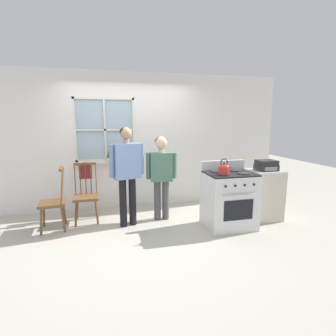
{
  "coord_description": "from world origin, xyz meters",
  "views": [
    {
      "loc": [
        -0.51,
        -3.91,
        1.76
      ],
      "look_at": [
        0.5,
        0.18,
        1.0
      ],
      "focal_mm": 28.0,
      "sensor_mm": 36.0,
      "label": 1
    }
  ],
  "objects_px": {
    "chair_near_wall": "(54,203)",
    "potted_plant": "(109,157)",
    "handbag": "(85,171)",
    "stove": "(229,199)",
    "side_counter": "(264,195)",
    "stereo": "(266,165)",
    "person_elderly_left": "(127,168)",
    "person_teen_center": "(161,169)",
    "kettle": "(224,169)",
    "chair_by_window": "(86,196)"
  },
  "relations": [
    {
      "from": "stove",
      "to": "potted_plant",
      "type": "relative_size",
      "value": 4.43
    },
    {
      "from": "chair_by_window",
      "to": "kettle",
      "type": "relative_size",
      "value": 4.18
    },
    {
      "from": "kettle",
      "to": "person_elderly_left",
      "type": "bearing_deg",
      "value": 158.21
    },
    {
      "from": "stereo",
      "to": "side_counter",
      "type": "bearing_deg",
      "value": 90.0
    },
    {
      "from": "person_teen_center",
      "to": "potted_plant",
      "type": "bearing_deg",
      "value": 145.33
    },
    {
      "from": "handbag",
      "to": "stereo",
      "type": "relative_size",
      "value": 0.9
    },
    {
      "from": "chair_by_window",
      "to": "person_elderly_left",
      "type": "bearing_deg",
      "value": -28.87
    },
    {
      "from": "stereo",
      "to": "chair_by_window",
      "type": "bearing_deg",
      "value": 168.05
    },
    {
      "from": "side_counter",
      "to": "stove",
      "type": "bearing_deg",
      "value": -166.68
    },
    {
      "from": "side_counter",
      "to": "kettle",
      "type": "bearing_deg",
      "value": -161.73
    },
    {
      "from": "person_teen_center",
      "to": "stereo",
      "type": "height_order",
      "value": "person_teen_center"
    },
    {
      "from": "side_counter",
      "to": "stereo",
      "type": "bearing_deg",
      "value": -90.0
    },
    {
      "from": "chair_near_wall",
      "to": "handbag",
      "type": "relative_size",
      "value": 3.37
    },
    {
      "from": "handbag",
      "to": "side_counter",
      "type": "relative_size",
      "value": 0.34
    },
    {
      "from": "kettle",
      "to": "potted_plant",
      "type": "distance_m",
      "value": 2.29
    },
    {
      "from": "person_elderly_left",
      "to": "side_counter",
      "type": "relative_size",
      "value": 1.84
    },
    {
      "from": "stereo",
      "to": "person_teen_center",
      "type": "bearing_deg",
      "value": 166.26
    },
    {
      "from": "side_counter",
      "to": "stereo",
      "type": "distance_m",
      "value": 0.54
    },
    {
      "from": "kettle",
      "to": "side_counter",
      "type": "height_order",
      "value": "kettle"
    },
    {
      "from": "chair_near_wall",
      "to": "side_counter",
      "type": "bearing_deg",
      "value": 79.11
    },
    {
      "from": "potted_plant",
      "to": "chair_near_wall",
      "type": "bearing_deg",
      "value": -138.63
    },
    {
      "from": "chair_near_wall",
      "to": "side_counter",
      "type": "relative_size",
      "value": 1.15
    },
    {
      "from": "chair_near_wall",
      "to": "person_elderly_left",
      "type": "height_order",
      "value": "person_elderly_left"
    },
    {
      "from": "stove",
      "to": "side_counter",
      "type": "height_order",
      "value": "stove"
    },
    {
      "from": "person_elderly_left",
      "to": "stove",
      "type": "xyz_separation_m",
      "value": [
        1.63,
        -0.45,
        -0.53
      ]
    },
    {
      "from": "person_teen_center",
      "to": "side_counter",
      "type": "height_order",
      "value": "person_teen_center"
    },
    {
      "from": "person_elderly_left",
      "to": "potted_plant",
      "type": "bearing_deg",
      "value": 90.62
    },
    {
      "from": "person_teen_center",
      "to": "side_counter",
      "type": "bearing_deg",
      "value": -5.48
    },
    {
      "from": "potted_plant",
      "to": "kettle",
      "type": "bearing_deg",
      "value": -41.73
    },
    {
      "from": "person_elderly_left",
      "to": "handbag",
      "type": "relative_size",
      "value": 5.41
    },
    {
      "from": "potted_plant",
      "to": "stereo",
      "type": "height_order",
      "value": "potted_plant"
    },
    {
      "from": "stereo",
      "to": "kettle",
      "type": "bearing_deg",
      "value": -162.86
    },
    {
      "from": "chair_near_wall",
      "to": "stove",
      "type": "relative_size",
      "value": 0.95
    },
    {
      "from": "person_elderly_left",
      "to": "handbag",
      "type": "height_order",
      "value": "person_elderly_left"
    },
    {
      "from": "chair_near_wall",
      "to": "potted_plant",
      "type": "bearing_deg",
      "value": 126.78
    },
    {
      "from": "handbag",
      "to": "stereo",
      "type": "distance_m",
      "value": 3.23
    },
    {
      "from": "kettle",
      "to": "side_counter",
      "type": "relative_size",
      "value": 0.27
    },
    {
      "from": "chair_near_wall",
      "to": "stereo",
      "type": "relative_size",
      "value": 3.04
    },
    {
      "from": "potted_plant",
      "to": "stereo",
      "type": "distance_m",
      "value": 2.94
    },
    {
      "from": "person_teen_center",
      "to": "handbag",
      "type": "distance_m",
      "value": 1.39
    },
    {
      "from": "stove",
      "to": "handbag",
      "type": "xyz_separation_m",
      "value": [
        -2.33,
        1.05,
        0.39
      ]
    },
    {
      "from": "chair_near_wall",
      "to": "potted_plant",
      "type": "distance_m",
      "value": 1.37
    },
    {
      "from": "kettle",
      "to": "potted_plant",
      "type": "bearing_deg",
      "value": 138.27
    },
    {
      "from": "person_elderly_left",
      "to": "chair_by_window",
      "type": "bearing_deg",
      "value": 137.27
    },
    {
      "from": "person_elderly_left",
      "to": "chair_near_wall",
      "type": "bearing_deg",
      "value": 159.1
    },
    {
      "from": "stove",
      "to": "kettle",
      "type": "xyz_separation_m",
      "value": [
        -0.18,
        -0.13,
        0.55
      ]
    },
    {
      "from": "stove",
      "to": "stereo",
      "type": "height_order",
      "value": "stove"
    },
    {
      "from": "person_elderly_left",
      "to": "person_teen_center",
      "type": "bearing_deg",
      "value": -0.66
    },
    {
      "from": "potted_plant",
      "to": "handbag",
      "type": "height_order",
      "value": "potted_plant"
    },
    {
      "from": "chair_by_window",
      "to": "chair_near_wall",
      "type": "height_order",
      "value": "same"
    }
  ]
}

